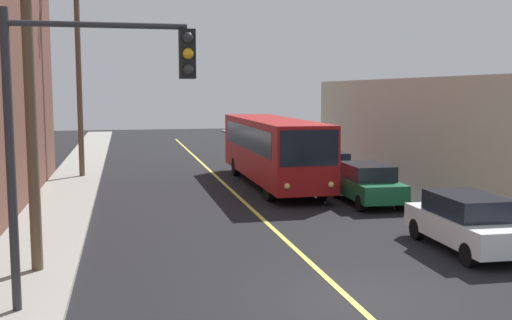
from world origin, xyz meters
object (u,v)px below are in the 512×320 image
at_px(parked_car_blue, 326,168).
at_px(traffic_signal_left_corner, 90,103).
at_px(parked_car_white, 467,222).
at_px(utility_pole_mid, 78,55).
at_px(fire_hydrant, 508,219).
at_px(city_bus, 272,148).
at_px(parked_car_green, 367,183).
at_px(utility_pole_near, 27,11).

relative_size(parked_car_blue, traffic_signal_left_corner, 0.74).
relative_size(parked_car_white, utility_pole_mid, 0.39).
bearing_deg(utility_pole_mid, fire_hydrant, -49.24).
bearing_deg(fire_hydrant, city_bus, 111.46).
distance_m(parked_car_blue, fire_hydrant, 11.53).
distance_m(parked_car_green, utility_pole_near, 14.85).
relative_size(parked_car_green, parked_car_blue, 1.00).
height_order(utility_pole_near, traffic_signal_left_corner, utility_pole_near).
distance_m(utility_pole_near, utility_pole_mid, 16.91).
relative_size(parked_car_white, utility_pole_near, 0.39).
distance_m(utility_pole_near, fire_hydrant, 14.99).
bearing_deg(traffic_signal_left_corner, parked_car_green, 44.68).
bearing_deg(parked_car_green, parked_car_blue, 89.72).
xyz_separation_m(parked_car_green, parked_car_blue, (0.02, 5.04, 0.00)).
bearing_deg(parked_car_green, parked_car_white, -90.28).
xyz_separation_m(city_bus, parked_car_white, (2.54, -12.92, -0.98)).
xyz_separation_m(parked_car_white, traffic_signal_left_corner, (-10.16, -2.68, 3.46)).
height_order(city_bus, traffic_signal_left_corner, traffic_signal_left_corner).
xyz_separation_m(utility_pole_mid, traffic_signal_left_corner, (1.52, -19.76, -2.04)).
distance_m(city_bus, parked_car_green, 6.18).
bearing_deg(parked_car_white, traffic_signal_left_corner, -165.20).
xyz_separation_m(city_bus, parked_car_blue, (2.61, -0.49, -0.98)).
bearing_deg(utility_pole_near, city_bus, 54.41).
distance_m(parked_car_blue, utility_pole_mid, 13.77).
bearing_deg(parked_car_white, utility_pole_near, 179.19).
distance_m(traffic_signal_left_corner, fire_hydrant, 13.36).
bearing_deg(parked_car_green, utility_pole_near, -148.31).
relative_size(parked_car_blue, utility_pole_mid, 0.39).
distance_m(parked_car_white, utility_pole_near, 12.94).
xyz_separation_m(parked_car_white, parked_car_green, (0.04, 7.40, 0.00)).
relative_size(parked_car_blue, fire_hydrant, 5.31).
bearing_deg(city_bus, parked_car_white, -78.86).
distance_m(parked_car_green, fire_hydrant, 6.64).
bearing_deg(parked_car_blue, utility_pole_near, -133.73).
bearing_deg(parked_car_white, city_bus, 101.14).
bearing_deg(parked_car_blue, parked_car_green, -90.28).
xyz_separation_m(utility_pole_near, traffic_signal_left_corner, (1.52, -2.85, -2.12)).
bearing_deg(utility_pole_mid, traffic_signal_left_corner, -85.60).
xyz_separation_m(utility_pole_near, fire_hydrant, (13.78, 0.93, -5.84)).
relative_size(parked_car_green, fire_hydrant, 5.30).
bearing_deg(fire_hydrant, parked_car_blue, 100.21).
xyz_separation_m(city_bus, traffic_signal_left_corner, (-7.61, -15.60, 2.49)).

